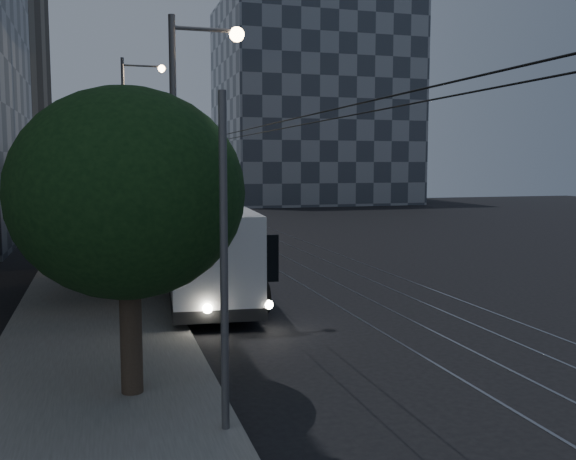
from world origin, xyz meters
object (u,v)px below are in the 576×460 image
at_px(pickup_silver, 187,241).
at_px(car_white_c, 142,218).
at_px(streetlamp_near, 188,139).
at_px(streetlamp_far, 131,133).
at_px(car_white_b, 157,226).
at_px(car_white_d, 150,216).
at_px(car_white_a, 176,234).
at_px(trolleybus, 203,245).

relative_size(pickup_silver, car_white_c, 1.61).
bearing_deg(pickup_silver, streetlamp_near, -108.58).
xyz_separation_m(pickup_silver, car_white_c, (-1.16, 17.22, -0.23)).
distance_m(pickup_silver, streetlamp_far, 10.43).
bearing_deg(pickup_silver, car_white_c, 82.31).
relative_size(car_white_b, car_white_c, 1.14).
bearing_deg(car_white_c, car_white_d, 25.43).
relative_size(pickup_silver, streetlamp_near, 0.69).
relative_size(car_white_c, streetlamp_far, 0.34).
height_order(car_white_a, car_white_d, car_white_a).
bearing_deg(car_white_c, pickup_silver, -99.61).
xyz_separation_m(car_white_c, streetlamp_far, (-1.07, -8.84, 6.03)).
relative_size(trolleybus, streetlamp_near, 1.42).
relative_size(pickup_silver, car_white_d, 1.38).
xyz_separation_m(car_white_b, car_white_d, (0.02, 6.60, 0.12)).
height_order(car_white_a, car_white_b, car_white_a).
xyz_separation_m(trolleybus, car_white_c, (-0.64, 25.96, -1.12)).
distance_m(car_white_d, streetlamp_far, 11.18).
xyz_separation_m(trolleybus, car_white_a, (0.46, 13.14, -0.98)).
height_order(pickup_silver, streetlamp_near, streetlamp_near).
relative_size(car_white_d, streetlamp_near, 0.50).
xyz_separation_m(trolleybus, streetlamp_far, (-1.71, 17.12, 4.91)).
bearing_deg(streetlamp_near, pickup_silver, 82.98).
height_order(car_white_a, streetlamp_far, streetlamp_far).
bearing_deg(car_white_a, car_white_d, 79.80).
xyz_separation_m(pickup_silver, car_white_b, (-0.57, 11.12, -0.22)).
height_order(car_white_c, car_white_d, car_white_d).
height_order(car_white_c, streetlamp_near, streetlamp_near).
bearing_deg(car_white_a, trolleybus, -104.32).
xyz_separation_m(car_white_a, streetlamp_near, (-1.61, -17.91, 4.70)).
bearing_deg(trolleybus, car_white_a, 92.57).
bearing_deg(car_white_b, streetlamp_far, -132.28).
bearing_deg(streetlamp_far, car_white_d, 79.74).
xyz_separation_m(car_white_a, car_white_c, (-1.11, 12.82, -0.15)).
height_order(pickup_silver, car_white_b, pickup_silver).
relative_size(pickup_silver, car_white_b, 1.41).
bearing_deg(car_white_b, trolleybus, -100.84).
bearing_deg(trolleybus, streetlamp_near, -98.85).
relative_size(pickup_silver, streetlamp_far, 0.55).
bearing_deg(car_white_a, pickup_silver, -101.54).
bearing_deg(streetlamp_near, car_white_b, 87.45).
xyz_separation_m(pickup_silver, car_white_a, (-0.06, 4.40, -0.08)).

